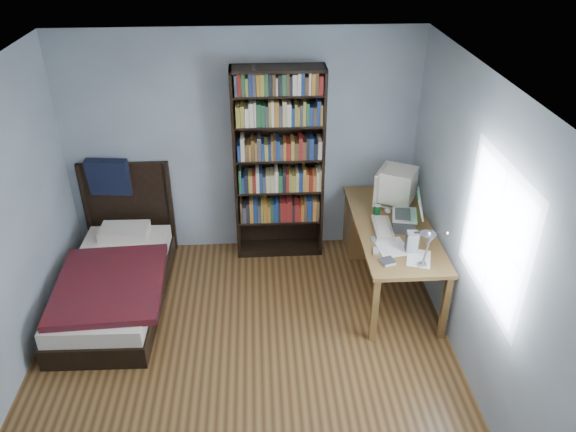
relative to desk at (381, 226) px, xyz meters
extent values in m
plane|color=#4B2E16|center=(-1.51, -1.69, -0.42)|extent=(4.20, 4.20, 0.00)
plane|color=white|center=(-1.51, -1.69, 2.08)|extent=(4.20, 4.20, 0.00)
cube|color=gray|center=(-1.51, 0.41, 0.83)|extent=(3.80, 0.04, 2.50)
cube|color=gray|center=(0.39, -1.69, 0.83)|extent=(0.04, 4.20, 2.50)
cube|color=white|center=(0.38, -1.84, 1.03)|extent=(0.01, 1.14, 1.14)
cube|color=white|center=(0.38, -1.84, 1.03)|extent=(0.01, 1.00, 1.00)
cube|color=brown|center=(0.00, -0.49, 0.29)|extent=(0.75, 1.76, 0.04)
cube|color=brown|center=(-0.33, -1.32, -0.08)|extent=(0.06, 0.06, 0.69)
cube|color=brown|center=(0.32, -1.32, -0.08)|extent=(0.06, 0.06, 0.69)
cube|color=brown|center=(-0.33, 0.34, -0.08)|extent=(0.06, 0.06, 0.69)
cube|color=brown|center=(0.32, 0.34, -0.08)|extent=(0.06, 0.06, 0.69)
cube|color=brown|center=(0.00, 0.17, -0.08)|extent=(0.69, 0.40, 0.68)
cube|color=beige|center=(0.08, -0.08, 0.32)|extent=(0.30, 0.28, 0.03)
cylinder|color=beige|center=(0.08, -0.08, 0.36)|extent=(0.09, 0.09, 0.05)
cube|color=beige|center=(0.10, -0.08, 0.56)|extent=(0.47, 0.47, 0.34)
cube|color=#B5A997|center=(-0.07, -0.08, 0.56)|extent=(0.19, 0.33, 0.36)
cube|color=#43ABF3|center=(-0.09, -0.08, 0.56)|extent=(0.13, 0.24, 0.23)
cube|color=#2D2D30|center=(0.08, -0.55, 0.38)|extent=(0.25, 0.28, 0.14)
cube|color=silver|center=(0.08, -0.55, 0.46)|extent=(0.30, 0.35, 0.02)
cube|color=#2D2D30|center=(0.06, -0.55, 0.47)|extent=(0.20, 0.27, 0.00)
cube|color=silver|center=(0.23, -0.55, 0.58)|extent=(0.14, 0.32, 0.22)
cube|color=#0CBF26|center=(0.22, -0.55, 0.58)|extent=(0.10, 0.26, 0.17)
cube|color=#99999E|center=(0.09, -1.22, 0.33)|extent=(0.06, 0.05, 0.04)
cylinder|color=#99999E|center=(0.09, -1.28, 0.55)|extent=(0.02, 0.15, 0.41)
cylinder|color=#99999E|center=(0.02, -1.51, 0.85)|extent=(0.17, 0.34, 0.21)
cone|color=#99999E|center=(-0.06, -1.67, 0.89)|extent=(0.13, 0.13, 0.11)
cube|color=#B5A997|center=(-0.12, -0.56, 0.32)|extent=(0.20, 0.46, 0.04)
cube|color=#939396|center=(0.06, -0.96, 0.41)|extent=(0.11, 0.11, 0.20)
cylinder|color=#073819|center=(-0.14, -0.31, 0.37)|extent=(0.07, 0.07, 0.13)
ellipsoid|color=silver|center=(0.00, -0.23, 0.33)|extent=(0.06, 0.11, 0.04)
cube|color=silver|center=(-0.25, -0.75, 0.32)|extent=(0.05, 0.09, 0.02)
cube|color=#939396|center=(-0.27, -0.96, 0.32)|extent=(0.07, 0.11, 0.02)
cube|color=#939396|center=(-0.20, -1.14, 0.32)|extent=(0.15, 0.15, 0.02)
cube|color=black|center=(-1.58, 0.25, 0.65)|extent=(0.03, 0.30, 2.14)
cube|color=black|center=(-0.65, 0.25, 0.65)|extent=(0.03, 0.30, 2.14)
cube|color=black|center=(-1.11, 0.25, 1.70)|extent=(0.96, 0.30, 0.03)
cube|color=black|center=(-1.11, 0.25, -0.39)|extent=(0.96, 0.30, 0.06)
cube|color=black|center=(-1.11, 0.39, 0.65)|extent=(0.96, 0.02, 2.14)
cube|color=olive|center=(-1.11, 0.23, 0.68)|extent=(0.88, 0.22, 1.94)
cube|color=black|center=(-2.80, -0.64, -0.31)|extent=(0.97, 1.87, 0.22)
cube|color=silver|center=(-2.80, -0.64, -0.12)|extent=(0.92, 1.81, 0.16)
cube|color=maroon|center=(-2.77, -0.88, -0.01)|extent=(1.04, 1.25, 0.07)
cube|color=silver|center=(-2.80, 0.03, 0.01)|extent=(0.52, 0.34, 0.12)
cube|color=black|center=(-2.80, 0.37, 0.13)|extent=(0.99, 0.05, 1.10)
cylinder|color=black|center=(-3.27, 0.35, 0.13)|extent=(0.06, 0.06, 1.10)
cylinder|color=black|center=(-2.34, 0.35, 0.13)|extent=(0.06, 0.06, 1.10)
cube|color=black|center=(-2.95, 0.34, 0.53)|extent=(0.46, 0.20, 0.43)
camera|label=1|loc=(-1.35, -5.23, 3.20)|focal=35.00mm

